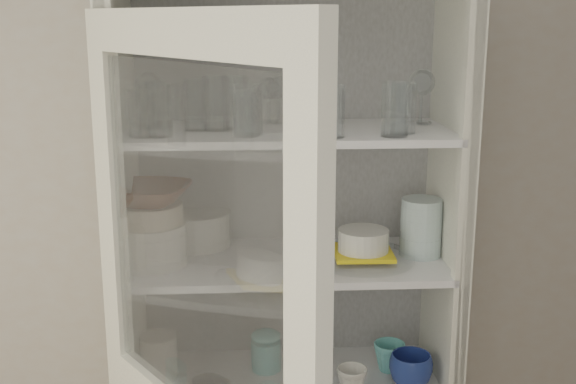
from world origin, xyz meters
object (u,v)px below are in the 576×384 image
(teal_jar, at_px, (266,352))
(white_canister, at_px, (159,356))
(mug_blue, at_px, (411,370))
(goblet_0, at_px, (149,97))
(mug_teal, at_px, (389,357))
(goblet_2, at_px, (278,98))
(mug_white, at_px, (352,381))
(grey_bowl_stack, at_px, (421,227))
(pantry_cabinet, at_px, (287,345))
(terracotta_bowl, at_px, (149,194))
(goblet_1, at_px, (269,99))
(cream_bowl, at_px, (150,214))
(goblet_3, at_px, (421,94))
(white_ramekin, at_px, (363,240))
(glass_platter, at_px, (363,257))
(plate_stack_front, at_px, (151,244))
(yellow_trivet, at_px, (363,253))
(plate_stack_back, at_px, (197,228))

(teal_jar, height_order, white_canister, white_canister)
(mug_blue, bearing_deg, goblet_0, 161.47)
(mug_teal, xyz_separation_m, white_canister, (-0.74, 0.00, 0.02))
(goblet_2, height_order, mug_white, goblet_2)
(grey_bowl_stack, height_order, white_canister, grey_bowl_stack)
(pantry_cabinet, distance_m, terracotta_bowl, 0.68)
(teal_jar, distance_m, white_canister, 0.34)
(goblet_1, distance_m, cream_bowl, 0.50)
(goblet_3, height_order, cream_bowl, goblet_3)
(teal_jar, bearing_deg, grey_bowl_stack, -6.15)
(cream_bowl, height_order, grey_bowl_stack, cream_bowl)
(terracotta_bowl, relative_size, white_ramekin, 1.58)
(mug_blue, bearing_deg, white_ramekin, 155.42)
(goblet_0, height_order, glass_platter, goblet_0)
(mug_teal, height_order, white_canister, white_canister)
(goblet_0, relative_size, goblet_2, 1.14)
(goblet_1, height_order, mug_teal, goblet_1)
(plate_stack_front, xyz_separation_m, white_canister, (0.00, 0.06, -0.39))
(glass_platter, height_order, mug_white, glass_platter)
(yellow_trivet, bearing_deg, mug_white, -113.62)
(goblet_3, distance_m, cream_bowl, 0.89)
(cream_bowl, xyz_separation_m, white_ramekin, (0.64, -0.00, -0.09))
(pantry_cabinet, bearing_deg, mug_blue, -20.84)
(goblet_0, height_order, terracotta_bowl, goblet_0)
(teal_jar, bearing_deg, mug_blue, -16.76)
(goblet_2, distance_m, mug_white, 0.89)
(goblet_0, xyz_separation_m, white_ramekin, (0.64, -0.10, -0.43))
(goblet_1, bearing_deg, mug_white, -44.13)
(goblet_0, xyz_separation_m, mug_white, (0.60, -0.19, -0.84))
(white_canister, bearing_deg, cream_bowl, -90.00)
(plate_stack_back, height_order, grey_bowl_stack, grey_bowl_stack)
(teal_jar, relative_size, white_canister, 0.83)
(plate_stack_front, bearing_deg, mug_white, -8.56)
(pantry_cabinet, relative_size, terracotta_bowl, 8.69)
(goblet_3, relative_size, white_ramekin, 1.18)
(mug_teal, relative_size, mug_white, 1.09)
(goblet_1, xyz_separation_m, mug_teal, (0.38, -0.09, -0.83))
(terracotta_bowl, xyz_separation_m, teal_jar, (0.34, 0.09, -0.56))
(goblet_2, relative_size, plate_stack_back, 0.73)
(plate_stack_back, relative_size, mug_white, 2.29)
(plate_stack_front, xyz_separation_m, mug_white, (0.60, -0.09, -0.42))
(glass_platter, xyz_separation_m, grey_bowl_stack, (0.18, 0.04, 0.08))
(white_ramekin, xyz_separation_m, teal_jar, (-0.29, 0.09, -0.40))
(yellow_trivet, bearing_deg, pantry_cabinet, 156.56)
(plate_stack_front, relative_size, cream_bowl, 1.09)
(goblet_1, height_order, goblet_3, goblet_3)
(pantry_cabinet, distance_m, goblet_0, 0.91)
(plate_stack_front, xyz_separation_m, glass_platter, (0.64, -0.00, -0.05))
(pantry_cabinet, distance_m, glass_platter, 0.41)
(grey_bowl_stack, bearing_deg, pantry_cabinet, 171.53)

